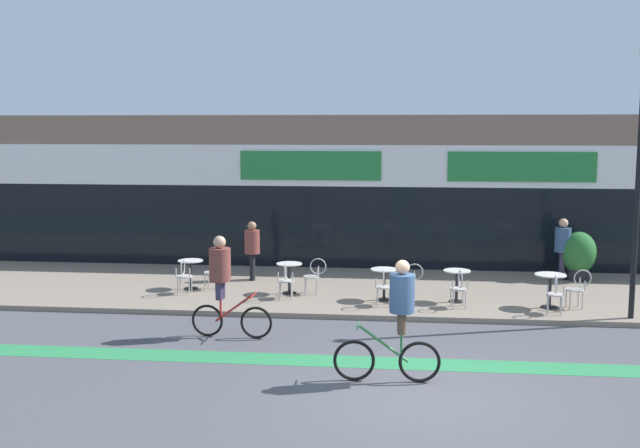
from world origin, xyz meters
The scene contains 24 objects.
ground_plane centered at (0.00, 0.00, 0.00)m, with size 120.00×120.00×0.00m, color #4C4C51.
sidewalk_slab centered at (0.00, 7.25, 0.06)m, with size 40.00×5.50×0.12m, color gray.
storefront_facade centered at (0.00, 11.96, 2.28)m, with size 40.00×4.06×4.58m.
bike_lane_stripe centered at (0.00, 1.56, 0.00)m, with size 36.00×0.70×0.01m, color #2D844C.
bistro_table_0 centered at (-5.69, 6.73, 0.64)m, with size 0.64×0.64×0.74m.
bistro_table_1 centered at (-3.10, 6.48, 0.66)m, with size 0.63×0.63×0.76m.
bistro_table_2 centered at (-0.74, 6.01, 0.66)m, with size 0.65×0.65×0.76m.
bistro_table_3 centered at (0.98, 6.00, 0.66)m, with size 0.64×0.64×0.76m.
bistro_table_4 centered at (3.06, 5.66, 0.68)m, with size 0.71×0.71×0.78m.
cafe_chair_0_near centered at (-5.68, 6.10, 0.64)m, with size 0.43×0.59×0.90m.
cafe_chair_0_side centered at (-5.06, 6.72, 0.64)m, with size 0.59×0.43×0.90m.
cafe_chair_1_near centered at (-3.09, 5.85, 0.64)m, with size 0.43×0.59×0.90m.
cafe_chair_1_side centered at (-2.47, 6.48, 0.64)m, with size 0.58×0.42×0.90m.
cafe_chair_2_near centered at (-0.74, 5.38, 0.64)m, with size 0.40×0.57×0.90m.
cafe_chair_2_side centered at (-0.11, 6.01, 0.64)m, with size 0.58×0.41×0.90m.
cafe_chair_3_near centered at (0.99, 5.38, 0.64)m, with size 0.45×0.60×0.90m.
cafe_chair_4_near centered at (3.05, 5.04, 0.64)m, with size 0.45×0.60×0.90m.
cafe_chair_4_side centered at (3.69, 5.67, 0.64)m, with size 0.59×0.44×0.90m.
planter_pot centered at (4.42, 8.96, 0.81)m, with size 0.95×0.95×1.32m.
lamp_post centered at (4.64, 4.89, 3.44)m, with size 0.26×0.26×5.81m.
cyclist_0 centered at (-0.40, 0.58, 1.17)m, with size 1.80×0.48×2.08m.
cyclist_1 centered at (-3.91, 2.89, 1.22)m, with size 1.68×0.51×2.08m.
pedestrian_near_end centered at (-4.34, 7.99, 1.07)m, with size 0.46×0.46×1.60m.
pedestrian_far_end centered at (4.00, 8.97, 1.11)m, with size 0.48×0.48×1.67m.
Camera 1 is at (-0.36, -11.59, 4.26)m, focal length 42.00 mm.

